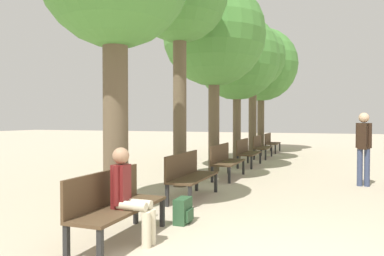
% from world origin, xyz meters
% --- Properties ---
extents(bench_row_0, '(0.54, 1.69, 0.91)m').
position_xyz_m(bench_row_0, '(-1.97, 0.50, 0.52)').
color(bench_row_0, '#4C3823').
rests_on(bench_row_0, ground_plane).
extents(bench_row_1, '(0.54, 1.69, 0.91)m').
position_xyz_m(bench_row_1, '(-1.97, 3.28, 0.52)').
color(bench_row_1, '#4C3823').
rests_on(bench_row_1, ground_plane).
extents(bench_row_2, '(0.54, 1.69, 0.91)m').
position_xyz_m(bench_row_2, '(-1.97, 6.07, 0.52)').
color(bench_row_2, '#4C3823').
rests_on(bench_row_2, ground_plane).
extents(bench_row_3, '(0.54, 1.69, 0.91)m').
position_xyz_m(bench_row_3, '(-1.97, 8.85, 0.52)').
color(bench_row_3, '#4C3823').
rests_on(bench_row_3, ground_plane).
extents(bench_row_4, '(0.54, 1.69, 0.91)m').
position_xyz_m(bench_row_4, '(-1.97, 11.63, 0.52)').
color(bench_row_4, '#4C3823').
rests_on(bench_row_4, ground_plane).
extents(bench_row_5, '(0.54, 1.69, 0.91)m').
position_xyz_m(bench_row_5, '(-1.97, 14.41, 0.52)').
color(bench_row_5, '#4C3823').
rests_on(bench_row_5, ground_plane).
extents(tree_row_2, '(3.15, 3.15, 5.76)m').
position_xyz_m(tree_row_2, '(-2.65, 7.27, 4.16)').
color(tree_row_2, brown).
rests_on(tree_row_2, ground_plane).
extents(tree_row_3, '(3.24, 3.24, 5.56)m').
position_xyz_m(tree_row_3, '(-2.65, 10.29, 3.93)').
color(tree_row_3, brown).
rests_on(tree_row_3, ground_plane).
extents(tree_row_4, '(2.96, 2.96, 5.93)m').
position_xyz_m(tree_row_4, '(-2.65, 13.38, 4.40)').
color(tree_row_4, brown).
rests_on(tree_row_4, ground_plane).
extents(tree_row_5, '(3.73, 3.73, 6.26)m').
position_xyz_m(tree_row_5, '(-2.65, 15.56, 4.37)').
color(tree_row_5, brown).
rests_on(tree_row_5, ground_plane).
extents(person_seated, '(0.57, 0.32, 1.24)m').
position_xyz_m(person_seated, '(-1.72, 0.47, 0.66)').
color(person_seated, beige).
rests_on(person_seated, ground_plane).
extents(backpack, '(0.23, 0.36, 0.39)m').
position_xyz_m(backpack, '(-1.41, 1.57, 0.19)').
color(backpack, '#284C2D').
rests_on(backpack, ground_plane).
extents(pedestrian_near, '(0.35, 0.31, 1.75)m').
position_xyz_m(pedestrian_near, '(1.45, 6.00, 1.00)').
color(pedestrian_near, '#384260').
rests_on(pedestrian_near, ground_plane).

